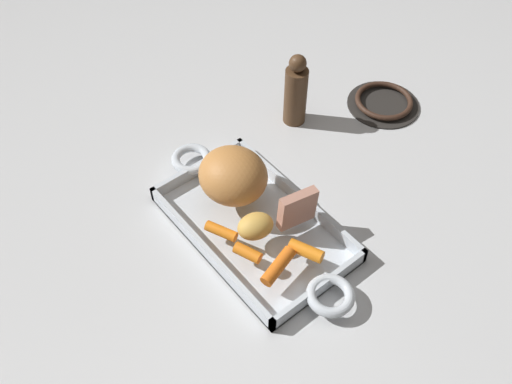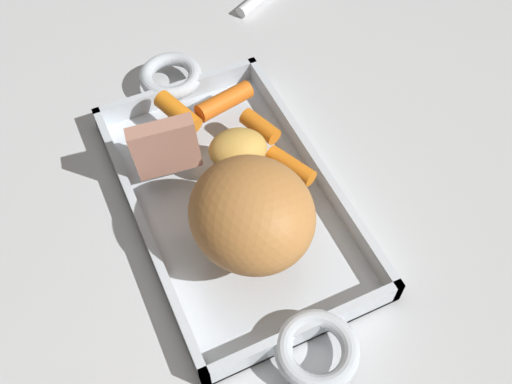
# 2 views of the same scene
# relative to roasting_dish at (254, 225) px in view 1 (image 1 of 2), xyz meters

# --- Properties ---
(ground_plane) EXTENTS (2.05, 2.05, 0.00)m
(ground_plane) POSITION_rel_roasting_dish_xyz_m (0.00, 0.00, -0.01)
(ground_plane) COLOR silver
(roasting_dish) EXTENTS (0.45, 0.20, 0.03)m
(roasting_dish) POSITION_rel_roasting_dish_xyz_m (0.00, 0.00, 0.00)
(roasting_dish) COLOR silver
(roasting_dish) RESTS_ON ground_plane
(pork_roast) EXTENTS (0.14, 0.14, 0.09)m
(pork_roast) POSITION_rel_roasting_dish_xyz_m (0.06, -0.01, 0.07)
(pork_roast) COLOR #BC7A3D
(pork_roast) RESTS_ON roasting_dish
(roast_slice_thick) EXTENTS (0.03, 0.07, 0.07)m
(roast_slice_thick) POSITION_rel_roasting_dish_xyz_m (-0.05, -0.05, 0.06)
(roast_slice_thick) COLOR tan
(roast_slice_thick) RESTS_ON roasting_dish
(baby_carrot_center_right) EXTENTS (0.04, 0.07, 0.03)m
(baby_carrot_center_right) POSITION_rel_roasting_dish_xyz_m (-0.10, 0.04, 0.03)
(baby_carrot_center_right) COLOR orange
(baby_carrot_center_right) RESTS_ON roasting_dish
(baby_carrot_center_left) EXTENTS (0.06, 0.04, 0.02)m
(baby_carrot_center_left) POSITION_rel_roasting_dish_xyz_m (-0.11, -0.02, 0.03)
(baby_carrot_center_left) COLOR orange
(baby_carrot_center_left) RESTS_ON roasting_dish
(baby_carrot_short) EXTENTS (0.05, 0.03, 0.02)m
(baby_carrot_short) POSITION_rel_roasting_dish_xyz_m (-0.05, 0.06, 0.03)
(baby_carrot_short) COLOR orange
(baby_carrot_short) RESTS_ON roasting_dish
(baby_carrot_southwest) EXTENTS (0.06, 0.04, 0.02)m
(baby_carrot_southwest) POSITION_rel_roasting_dish_xyz_m (0.01, 0.06, 0.03)
(baby_carrot_southwest) COLOR orange
(baby_carrot_southwest) RESTS_ON roasting_dish
(potato_whole) EXTENTS (0.06, 0.07, 0.04)m
(potato_whole) POSITION_rel_roasting_dish_xyz_m (-0.03, 0.02, 0.04)
(potato_whole) COLOR gold
(potato_whole) RESTS_ON roasting_dish
(stove_burner_rear) EXTENTS (0.15, 0.15, 0.02)m
(stove_burner_rear) POSITION_rel_roasting_dish_xyz_m (0.08, -0.42, -0.00)
(stove_burner_rear) COLOR #282623
(stove_burner_rear) RESTS_ON ground_plane
(pepper_mill) EXTENTS (0.05, 0.05, 0.16)m
(pepper_mill) POSITION_rel_roasting_dish_xyz_m (0.17, -0.24, 0.06)
(pepper_mill) COLOR #4C331E
(pepper_mill) RESTS_ON ground_plane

